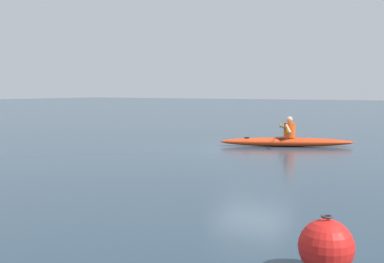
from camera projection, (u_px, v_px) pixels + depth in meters
The scene contains 4 objects.
ground_plane at pixel (253, 149), 15.78m from camera, with size 160.00×160.00×0.00m, color #283D4C.
kayak at pixel (287, 142), 16.41m from camera, with size 4.32×2.59×0.31m.
kayaker at pixel (289, 129), 16.37m from camera, with size 1.15×2.20×0.73m.
mooring_buoy_white_far at pixel (326, 247), 5.01m from camera, with size 0.59×0.59×0.63m.
Camera 1 is at (-6.34, 14.47, 1.94)m, focal length 44.66 mm.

